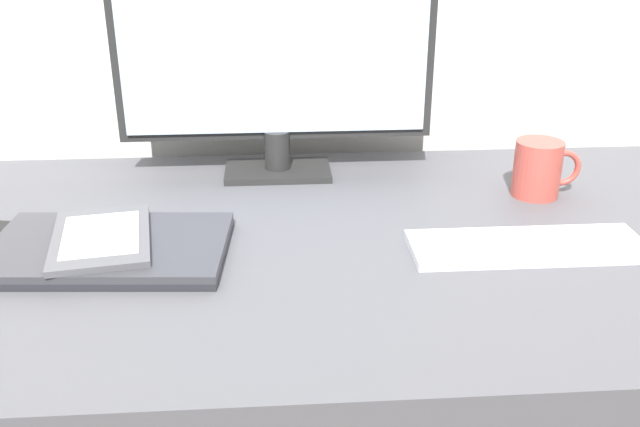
% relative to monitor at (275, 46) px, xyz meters
% --- Properties ---
extents(monitor, '(0.54, 0.11, 0.42)m').
position_rel_monitor_xyz_m(monitor, '(0.00, 0.00, 0.00)').
color(monitor, '#262626').
rests_on(monitor, desk).
extents(keyboard, '(0.33, 0.11, 0.01)m').
position_rel_monitor_xyz_m(keyboard, '(0.35, -0.33, -0.22)').
color(keyboard, silver).
rests_on(keyboard, desk).
extents(laptop, '(0.34, 0.22, 0.02)m').
position_rel_monitor_xyz_m(laptop, '(-0.24, -0.31, -0.22)').
color(laptop, '#232328').
rests_on(laptop, desk).
extents(ereader, '(0.16, 0.21, 0.01)m').
position_rel_monitor_xyz_m(ereader, '(-0.25, -0.30, -0.20)').
color(ereader, '#4C4C51').
rests_on(ereader, laptop).
extents(coffee_mug, '(0.11, 0.08, 0.09)m').
position_rel_monitor_xyz_m(coffee_mug, '(0.43, -0.13, -0.18)').
color(coffee_mug, '#B7473D').
rests_on(coffee_mug, desk).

